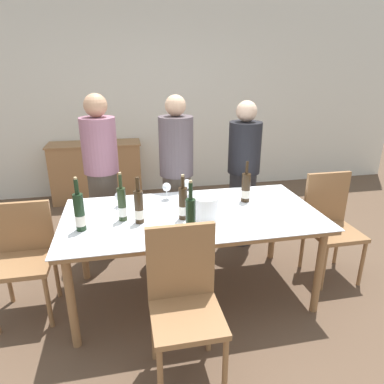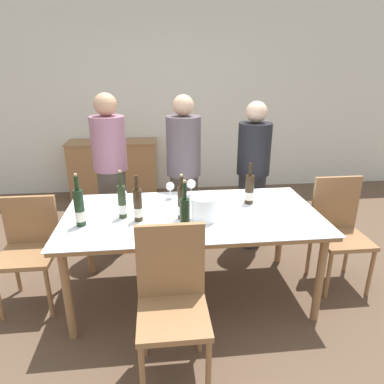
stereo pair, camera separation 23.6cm
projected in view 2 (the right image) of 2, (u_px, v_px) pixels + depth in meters
The scene contains 20 objects.
ground_plane at pixel (192, 293), 2.96m from camera, with size 12.00×12.00×0.00m, color brown.
back_wall at pixel (172, 98), 5.05m from camera, with size 8.00×0.10×2.80m.
sideboard_cabinet at pixel (114, 169), 5.03m from camera, with size 1.27×0.46×0.83m.
dining_table at pixel (192, 220), 2.72m from camera, with size 2.00×1.02×0.75m.
ice_bucket at pixel (204, 208), 2.55m from camera, with size 0.21×0.21×0.18m.
wine_bottle_0 at pixel (249, 190), 2.86m from camera, with size 0.08×0.08×0.35m.
wine_bottle_1 at pixel (79, 208), 2.45m from camera, with size 0.07×0.07×0.39m.
wine_bottle_2 at pixel (122, 202), 2.59m from camera, with size 0.06×0.06×0.38m.
wine_bottle_3 at pixel (182, 203), 2.57m from camera, with size 0.07×0.07×0.35m.
wine_bottle_4 at pixel (185, 219), 2.28m from camera, with size 0.07×0.07×0.41m.
wine_bottle_5 at pixel (138, 205), 2.53m from camera, with size 0.07×0.07×0.35m.
wine_glass_0 at pixel (191, 184), 3.03m from camera, with size 0.08×0.08×0.15m.
wine_glass_1 at pixel (123, 194), 2.85m from camera, with size 0.08×0.08×0.13m.
wine_glass_2 at pixel (170, 187), 2.96m from camera, with size 0.07×0.07×0.15m.
chair_left_end at pixel (29, 244), 2.72m from camera, with size 0.42×0.42×0.87m.
chair_near_front at pixel (172, 294), 2.06m from camera, with size 0.42×0.42×0.97m.
chair_right_end at pixel (338, 225), 2.98m from camera, with size 0.42×0.42×0.95m.
person_host at pixel (111, 176), 3.40m from camera, with size 0.33×0.33×1.62m.
person_guest_left at pixel (184, 178), 3.39m from camera, with size 0.33×0.33×1.60m.
person_guest_right at pixel (252, 177), 3.52m from camera, with size 0.33×0.33×1.53m.
Camera 2 is at (-0.26, -2.46, 1.84)m, focal length 32.00 mm.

